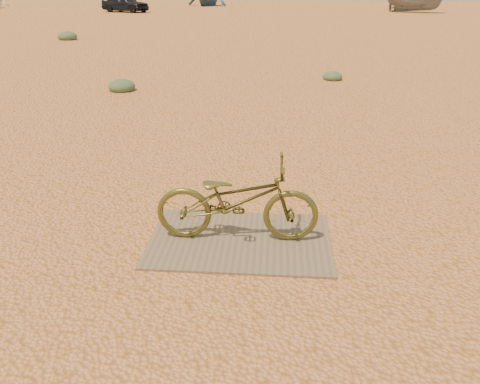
# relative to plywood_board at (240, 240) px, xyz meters

# --- Properties ---
(ground) EXTENTS (120.00, 120.00, 0.00)m
(ground) POSITION_rel_plywood_board_xyz_m (-0.04, -0.17, -0.01)
(ground) COLOR #E28C5B
(ground) RESTS_ON ground
(plywood_board) EXTENTS (1.64, 1.09, 0.02)m
(plywood_board) POSITION_rel_plywood_board_xyz_m (0.00, 0.00, 0.00)
(plywood_board) COLOR #6E5B4B
(plywood_board) RESTS_ON ground
(bicycle) EXTENTS (1.45, 0.54, 0.76)m
(bicycle) POSITION_rel_plywood_board_xyz_m (-0.03, 0.03, 0.39)
(bicycle) COLOR brown
(bicycle) RESTS_ON plywood_board
(car) EXTENTS (4.10, 2.93, 1.30)m
(car) POSITION_rel_plywood_board_xyz_m (-11.55, 34.30, 0.64)
(car) COLOR black
(car) RESTS_ON ground
(boat_mid_right) EXTENTS (4.70, 3.50, 1.71)m
(boat_mid_right) POSITION_rel_plywood_board_xyz_m (10.62, 35.58, 0.85)
(boat_mid_right) COLOR slate
(boat_mid_right) RESTS_ON ground
(kale_a) EXTENTS (0.57, 0.57, 0.32)m
(kale_a) POSITION_rel_plywood_board_xyz_m (-3.05, 6.24, -0.01)
(kale_a) COLOR #4E6948
(kale_a) RESTS_ON ground
(kale_b) EXTENTS (0.46, 0.46, 0.25)m
(kale_b) POSITION_rel_plywood_board_xyz_m (1.63, 7.84, -0.01)
(kale_b) COLOR #4E6948
(kale_b) RESTS_ON ground
(kale_c) EXTENTS (0.76, 0.76, 0.42)m
(kale_c) POSITION_rel_plywood_board_xyz_m (-8.26, 15.65, -0.01)
(kale_c) COLOR #4E6948
(kale_c) RESTS_ON ground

